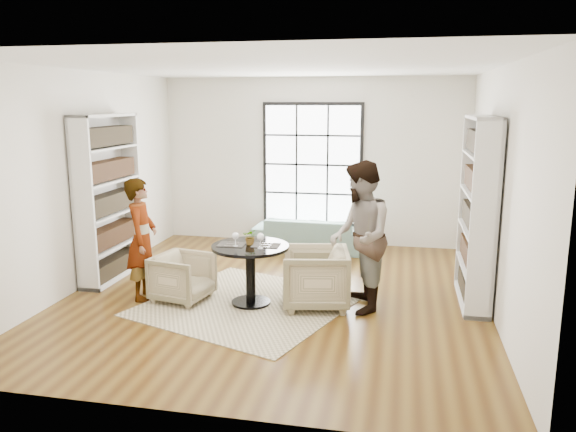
% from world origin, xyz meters
% --- Properties ---
extents(ground, '(6.00, 6.00, 0.00)m').
position_xyz_m(ground, '(0.00, 0.00, 0.00)').
color(ground, brown).
extents(room_shell, '(6.00, 6.01, 6.00)m').
position_xyz_m(room_shell, '(0.00, 0.54, 1.26)').
color(room_shell, silver).
rests_on(room_shell, ground).
extents(rug, '(3.00, 3.00, 0.01)m').
position_xyz_m(rug, '(-0.28, -0.42, 0.01)').
color(rug, '#C0B290').
rests_on(rug, ground).
extents(pedestal_table, '(0.99, 0.99, 0.79)m').
position_xyz_m(pedestal_table, '(-0.25, -0.39, 0.57)').
color(pedestal_table, black).
rests_on(pedestal_table, ground).
extents(sofa, '(1.99, 0.82, 0.58)m').
position_xyz_m(sofa, '(0.06, 2.45, 0.29)').
color(sofa, slate).
rests_on(sofa, ground).
extents(armchair_left, '(0.81, 0.79, 0.63)m').
position_xyz_m(armchair_left, '(-1.16, -0.43, 0.31)').
color(armchair_left, tan).
rests_on(armchair_left, ground).
extents(armchair_right, '(0.96, 0.95, 0.76)m').
position_xyz_m(armchair_right, '(0.58, -0.29, 0.38)').
color(armchair_right, tan).
rests_on(armchair_right, ground).
extents(person_left, '(0.49, 0.65, 1.61)m').
position_xyz_m(person_left, '(-1.71, -0.43, 0.80)').
color(person_left, gray).
rests_on(person_left, ground).
extents(person_right, '(0.88, 1.04, 1.88)m').
position_xyz_m(person_right, '(1.13, -0.29, 0.94)').
color(person_right, gray).
rests_on(person_right, ground).
extents(placemat_left, '(0.35, 0.27, 0.01)m').
position_xyz_m(placemat_left, '(-0.48, -0.41, 0.79)').
color(placemat_left, black).
rests_on(placemat_left, pedestal_table).
extents(placemat_right, '(0.35, 0.27, 0.01)m').
position_xyz_m(placemat_right, '(-0.05, -0.37, 0.79)').
color(placemat_right, black).
rests_on(placemat_right, pedestal_table).
extents(cutlery_left, '(0.15, 0.22, 0.01)m').
position_xyz_m(cutlery_left, '(-0.48, -0.41, 0.80)').
color(cutlery_left, silver).
rests_on(cutlery_left, placemat_left).
extents(cutlery_right, '(0.15, 0.22, 0.01)m').
position_xyz_m(cutlery_right, '(-0.05, -0.37, 0.80)').
color(cutlery_right, silver).
rests_on(cutlery_right, placemat_right).
extents(wine_glass_left, '(0.08, 0.08, 0.18)m').
position_xyz_m(wine_glass_left, '(-0.41, -0.49, 0.92)').
color(wine_glass_left, silver).
rests_on(wine_glass_left, pedestal_table).
extents(wine_glass_right, '(0.09, 0.09, 0.20)m').
position_xyz_m(wine_glass_right, '(-0.08, -0.52, 0.93)').
color(wine_glass_right, silver).
rests_on(wine_glass_right, pedestal_table).
extents(flower_centerpiece, '(0.20, 0.18, 0.21)m').
position_xyz_m(flower_centerpiece, '(-0.25, -0.36, 0.89)').
color(flower_centerpiece, gray).
rests_on(flower_centerpiece, pedestal_table).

